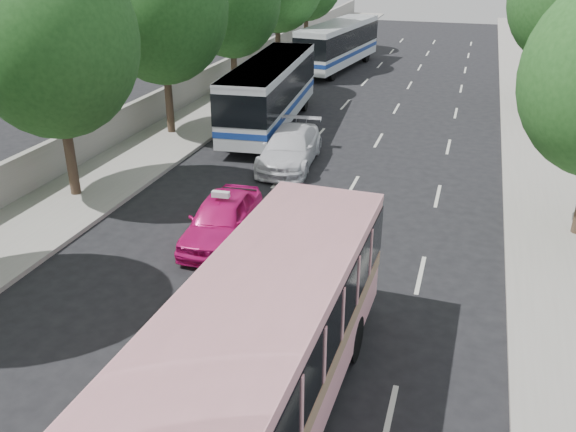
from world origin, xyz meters
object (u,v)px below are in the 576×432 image
at_px(pink_bus, 254,355).
at_px(white_pickup, 290,148).
at_px(tour_coach_front, 271,88).
at_px(tour_coach_rear, 339,41).
at_px(pink_taxi, 222,219).

relative_size(pink_bus, white_pickup, 2.02).
relative_size(white_pickup, tour_coach_front, 0.46).
bearing_deg(tour_coach_rear, white_pickup, -75.11).
relative_size(pink_taxi, tour_coach_rear, 0.40).
bearing_deg(tour_coach_rear, pink_taxi, -77.01).
bearing_deg(white_pickup, pink_taxi, -94.46).
height_order(pink_bus, pink_taxi, pink_bus).
bearing_deg(white_pickup, pink_bus, -79.94).
distance_m(pink_bus, tour_coach_front, 20.80).
bearing_deg(tour_coach_rear, tour_coach_front, -82.17).
height_order(tour_coach_front, tour_coach_rear, tour_coach_front).
xyz_separation_m(pink_taxi, tour_coach_front, (-2.51, 12.20, 1.23)).
relative_size(pink_taxi, white_pickup, 0.86).
distance_m(white_pickup, tour_coach_front, 5.64).
bearing_deg(white_pickup, tour_coach_front, 112.47).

